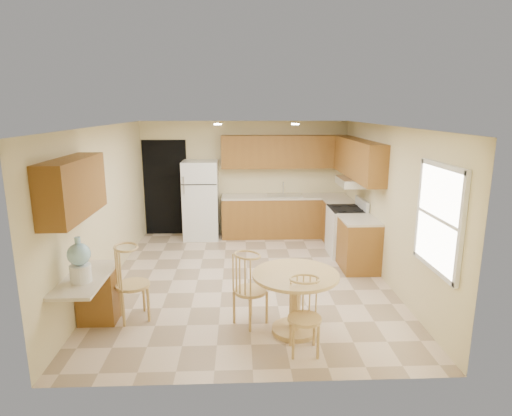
{
  "coord_description": "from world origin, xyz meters",
  "views": [
    {
      "loc": [
        -0.13,
        -6.63,
        2.77
      ],
      "look_at": [
        0.15,
        0.3,
        1.14
      ],
      "focal_mm": 30.0,
      "sensor_mm": 36.0,
      "label": 1
    }
  ],
  "objects_px": {
    "chair_desk": "(130,278)",
    "dining_table": "(295,294)",
    "water_crock": "(80,262)",
    "chair_table_a": "(250,284)",
    "refrigerator": "(201,200)",
    "stove": "(346,231)",
    "chair_table_b": "(306,313)"
  },
  "relations": [
    {
      "from": "dining_table",
      "to": "water_crock",
      "type": "xyz_separation_m",
      "value": [
        -2.55,
        -0.1,
        0.5
      ]
    },
    {
      "from": "chair_desk",
      "to": "water_crock",
      "type": "distance_m",
      "value": 0.75
    },
    {
      "from": "chair_table_b",
      "to": "water_crock",
      "type": "height_order",
      "value": "water_crock"
    },
    {
      "from": "refrigerator",
      "to": "chair_table_a",
      "type": "bearing_deg",
      "value": -76.5
    },
    {
      "from": "dining_table",
      "to": "chair_table_b",
      "type": "bearing_deg",
      "value": -84.79
    },
    {
      "from": "stove",
      "to": "water_crock",
      "type": "distance_m",
      "value": 4.98
    },
    {
      "from": "dining_table",
      "to": "water_crock",
      "type": "height_order",
      "value": "water_crock"
    },
    {
      "from": "chair_table_a",
      "to": "water_crock",
      "type": "xyz_separation_m",
      "value": [
        -2.0,
        -0.26,
        0.43
      ]
    },
    {
      "from": "chair_desk",
      "to": "water_crock",
      "type": "xyz_separation_m",
      "value": [
        -0.45,
        -0.45,
        0.4
      ]
    },
    {
      "from": "chair_table_b",
      "to": "chair_desk",
      "type": "xyz_separation_m",
      "value": [
        -2.15,
        0.89,
        0.08
      ]
    },
    {
      "from": "chair_table_a",
      "to": "chair_table_b",
      "type": "bearing_deg",
      "value": -1.71
    },
    {
      "from": "chair_desk",
      "to": "dining_table",
      "type": "bearing_deg",
      "value": 58.01
    },
    {
      "from": "refrigerator",
      "to": "chair_table_b",
      "type": "relative_size",
      "value": 1.9
    },
    {
      "from": "dining_table",
      "to": "chair_table_a",
      "type": "bearing_deg",
      "value": 163.95
    },
    {
      "from": "chair_table_a",
      "to": "stove",
      "type": "bearing_deg",
      "value": 103.1
    },
    {
      "from": "chair_table_a",
      "to": "water_crock",
      "type": "height_order",
      "value": "water_crock"
    },
    {
      "from": "chair_table_a",
      "to": "chair_desk",
      "type": "bearing_deg",
      "value": -138.92
    },
    {
      "from": "chair_desk",
      "to": "water_crock",
      "type": "bearing_deg",
      "value": -67.67
    },
    {
      "from": "chair_desk",
      "to": "water_crock",
      "type": "relative_size",
      "value": 1.85
    },
    {
      "from": "chair_desk",
      "to": "refrigerator",
      "type": "bearing_deg",
      "value": 148.34
    },
    {
      "from": "refrigerator",
      "to": "dining_table",
      "type": "relative_size",
      "value": 1.58
    },
    {
      "from": "refrigerator",
      "to": "chair_table_b",
      "type": "height_order",
      "value": "refrigerator"
    },
    {
      "from": "refrigerator",
      "to": "chair_table_a",
      "type": "xyz_separation_m",
      "value": [
        0.95,
        -3.98,
        -0.26
      ]
    },
    {
      "from": "chair_table_b",
      "to": "water_crock",
      "type": "relative_size",
      "value": 1.62
    },
    {
      "from": "stove",
      "to": "dining_table",
      "type": "height_order",
      "value": "stove"
    },
    {
      "from": "dining_table",
      "to": "water_crock",
      "type": "bearing_deg",
      "value": -177.66
    },
    {
      "from": "stove",
      "to": "chair_table_a",
      "type": "relative_size",
      "value": 1.13
    },
    {
      "from": "refrigerator",
      "to": "stove",
      "type": "bearing_deg",
      "value": -22.99
    },
    {
      "from": "dining_table",
      "to": "stove",
      "type": "bearing_deg",
      "value": 64.83
    },
    {
      "from": "stove",
      "to": "chair_table_a",
      "type": "height_order",
      "value": "stove"
    },
    {
      "from": "dining_table",
      "to": "water_crock",
      "type": "distance_m",
      "value": 2.61
    },
    {
      "from": "chair_table_a",
      "to": "water_crock",
      "type": "bearing_deg",
      "value": -124.58
    }
  ]
}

